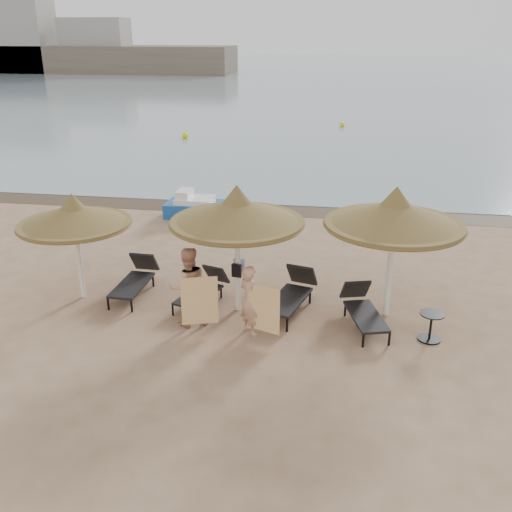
{
  "coord_description": "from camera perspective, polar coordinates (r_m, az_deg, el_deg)",
  "views": [
    {
      "loc": [
        3.09,
        -11.13,
        6.36
      ],
      "look_at": [
        1.11,
        1.2,
        1.38
      ],
      "focal_mm": 40.0,
      "sensor_mm": 36.0,
      "label": 1
    }
  ],
  "objects": [
    {
      "name": "pedal_boat",
      "position": [
        20.9,
        -6.18,
        4.93
      ],
      "size": [
        2.08,
        1.25,
        0.97
      ],
      "rotation": [
        0.0,
        0.0,
        -0.01
      ],
      "color": "#174E9A",
      "rests_on": "ground"
    },
    {
      "name": "far_shore",
      "position": [
        93.37,
        -8.95,
        19.38
      ],
      "size": [
        150.0,
        54.8,
        12.0
      ],
      "color": "#6F6250",
      "rests_on": "ground"
    },
    {
      "name": "lounger_near_right",
      "position": [
        13.85,
        3.62,
        -3.69
      ],
      "size": [
        1.21,
        2.19,
        0.93
      ],
      "rotation": [
        0.0,
        0.0,
        -0.26
      ],
      "color": "black",
      "rests_on": "ground"
    },
    {
      "name": "buoy_mid",
      "position": [
        41.26,
        8.61,
        12.89
      ],
      "size": [
        0.35,
        0.35,
        0.35
      ],
      "primitive_type": "sphere",
      "color": "yellow",
      "rests_on": "ground"
    },
    {
      "name": "ground",
      "position": [
        13.18,
        -5.63,
        -7.21
      ],
      "size": [
        160.0,
        160.0,
        0.0
      ],
      "primitive_type": "plane",
      "color": "#A48163",
      "rests_on": "ground"
    },
    {
      "name": "palapa_center",
      "position": [
        13.04,
        -1.91,
        4.43
      ],
      "size": [
        3.14,
        3.14,
        3.12
      ],
      "rotation": [
        0.0,
        0.0,
        -0.26
      ],
      "color": "white",
      "rests_on": "ground"
    },
    {
      "name": "person_left",
      "position": [
        12.92,
        -6.83,
        -2.47
      ],
      "size": [
        1.19,
        1.04,
        2.19
      ],
      "primitive_type": "imported",
      "rotation": [
        0.0,
        0.0,
        3.61
      ],
      "color": "tan",
      "rests_on": "ground"
    },
    {
      "name": "sea",
      "position": [
        91.4,
        7.54,
        17.58
      ],
      "size": [
        200.0,
        140.0,
        0.03
      ],
      "primitive_type": "cube",
      "color": "gray",
      "rests_on": "ground"
    },
    {
      "name": "person_right",
      "position": [
        12.5,
        -0.63,
        -3.89
      ],
      "size": [
        1.02,
        1.0,
        1.89
      ],
      "primitive_type": "imported",
      "rotation": [
        0.0,
        0.0,
        2.4
      ],
      "color": "tan",
      "rests_on": "ground"
    },
    {
      "name": "bag_dark",
      "position": [
        13.37,
        -1.96,
        -1.46
      ],
      "size": [
        0.24,
        0.11,
        0.32
      ],
      "rotation": [
        0.0,
        0.0,
        -0.16
      ],
      "color": "black",
      "rests_on": "ground"
    },
    {
      "name": "side_table",
      "position": [
        13.1,
        17.06,
        -6.84
      ],
      "size": [
        0.53,
        0.53,
        0.65
      ],
      "rotation": [
        0.0,
        0.0,
        -0.28
      ],
      "color": "black",
      "rests_on": "ground"
    },
    {
      "name": "palapa_left",
      "position": [
        14.46,
        -17.75,
        3.88
      ],
      "size": [
        2.76,
        2.76,
        2.73
      ],
      "rotation": [
        0.0,
        0.0,
        -0.07
      ],
      "color": "white",
      "rests_on": "ground"
    },
    {
      "name": "lounger_near_left",
      "position": [
        14.23,
        -5.24,
        -3.28
      ],
      "size": [
        1.12,
        1.88,
        0.8
      ],
      "rotation": [
        0.0,
        0.0,
        -0.32
      ],
      "color": "black",
      "rests_on": "ground"
    },
    {
      "name": "lounger_far_right",
      "position": [
        13.38,
        10.62,
        -5.16
      ],
      "size": [
        1.15,
        2.02,
        0.86
      ],
      "rotation": [
        0.0,
        0.0,
        0.28
      ],
      "color": "black",
      "rests_on": "ground"
    },
    {
      "name": "palapa_right",
      "position": [
        13.13,
        13.71,
        4.08
      ],
      "size": [
        3.18,
        3.18,
        3.15
      ],
      "rotation": [
        0.0,
        0.0,
        -0.21
      ],
      "color": "white",
      "rests_on": "ground"
    },
    {
      "name": "towel_right",
      "position": [
        12.32,
        0.79,
        -5.34
      ],
      "size": [
        0.73,
        0.29,
        1.08
      ],
      "rotation": [
        0.0,
        0.0,
        -0.36
      ],
      "color": "orange",
      "rests_on": "ground"
    },
    {
      "name": "bag_patterned",
      "position": [
        13.67,
        -1.69,
        -0.88
      ],
      "size": [
        0.28,
        0.14,
        0.33
      ],
      "rotation": [
        0.0,
        0.0,
        -0.2
      ],
      "color": "silver",
      "rests_on": "ground"
    },
    {
      "name": "buoy_left",
      "position": [
        36.53,
        -7.1,
        11.87
      ],
      "size": [
        0.4,
        0.4,
        0.4
      ],
      "primitive_type": "sphere",
      "color": "yellow",
      "rests_on": "ground"
    },
    {
      "name": "wet_sand_strip",
      "position": [
        21.71,
        0.56,
        4.72
      ],
      "size": [
        200.0,
        1.6,
        0.01
      ],
      "primitive_type": "cube",
      "color": "#4B3725",
      "rests_on": "ground"
    },
    {
      "name": "lounger_far_left",
      "position": [
        14.99,
        -11.94,
        -2.18
      ],
      "size": [
        0.71,
        2.01,
        0.89
      ],
      "rotation": [
        0.0,
        0.0,
        -0.02
      ],
      "color": "black",
      "rests_on": "ground"
    },
    {
      "name": "towel_left",
      "position": [
        12.66,
        -5.66,
        -4.48
      ],
      "size": [
        0.78,
        0.26,
        1.14
      ],
      "rotation": [
        0.0,
        0.0,
        0.3
      ],
      "color": "orange",
      "rests_on": "ground"
    }
  ]
}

